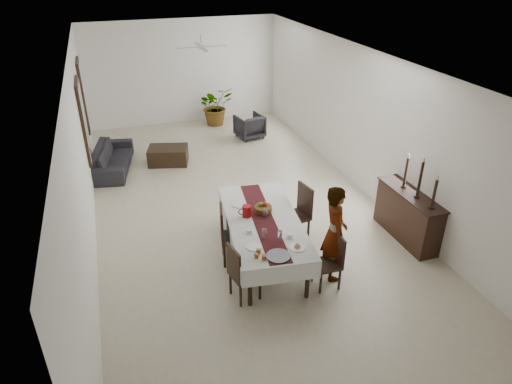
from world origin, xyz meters
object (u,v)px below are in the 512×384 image
Objects in this scene: dining_table_top at (263,221)px; sideboard_body at (407,216)px; red_pitcher at (247,211)px; woman at (335,233)px; sofa at (112,158)px.

dining_table_top is 1.62× the size of sideboard_body.
red_pitcher reaches higher than dining_table_top.
sofa is (-3.36, 5.65, -0.56)m from woman.
sideboard_body reaches higher than sofa.
sideboard_body is (2.86, -0.27, -0.30)m from dining_table_top.
dining_table_top is 0.34m from red_pitcher.
sideboard_body is at bearing -8.41° from red_pitcher.
woman is (1.20, -1.05, -0.06)m from red_pitcher.
woman reaches higher than red_pitcher.
dining_table_top is 1.23× the size of sofa.
sofa is at bearing 123.84° from dining_table_top.
red_pitcher is 3.17m from sideboard_body.
sideboard_body is at bearing 1.94° from dining_table_top.
sofa is at bearing 136.12° from sideboard_body.
red_pitcher is 0.10× the size of sofa.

